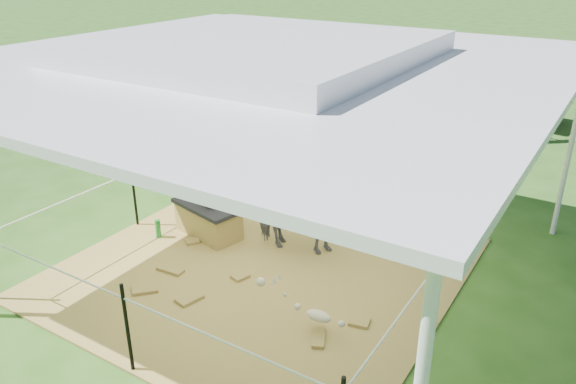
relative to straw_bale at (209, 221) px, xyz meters
The scene contains 13 objects.
ground 1.22m from the straw_bale, 15.60° to the right, with size 90.00×90.00×0.00m, color #2D5919.
hay_patch 1.22m from the straw_bale, 15.60° to the right, with size 4.60×4.60×0.03m, color brown.
canopy_tent 2.72m from the straw_bale, 15.60° to the right, with size 6.30×6.30×2.90m.
rope_fence 1.26m from the straw_bale, 15.60° to the right, with size 4.54×4.54×1.00m.
straw_bale is the anchor object (origin of this frame).
dark_cloth 0.24m from the straw_bale, ahead, with size 1.02×0.53×0.05m, color black.
woman 0.79m from the straw_bale, ahead, with size 0.42×0.27×1.15m, color red.
green_bottle 0.72m from the straw_bale, 140.71° to the right, with size 0.07×0.07×0.27m, color #1C802A.
pony 1.41m from the straw_bale, 10.71° to the left, with size 0.55×1.22×1.03m, color #49494D.
pink_hat 1.64m from the straw_bale, 10.71° to the left, with size 0.32×0.32×0.15m, color pink.
foal 2.65m from the straw_bale, 24.91° to the right, with size 0.84×0.46×0.46m, color beige, non-canonical shape.
picnic_table_near 8.72m from the straw_bale, 73.28° to the left, with size 1.95×1.41×0.81m, color brown.
distant_person 7.59m from the straw_bale, 66.64° to the left, with size 0.56×0.44×1.15m, color #3887D5.
Camera 1 is at (3.56, -5.10, 3.80)m, focal length 35.00 mm.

